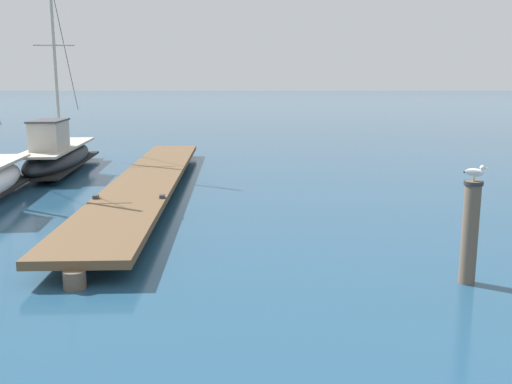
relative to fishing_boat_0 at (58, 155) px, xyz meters
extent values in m
cube|color=brown|center=(4.01, -3.77, -0.25)|extent=(2.45, 16.37, 0.16)
cylinder|color=brown|center=(4.34, -11.92, -0.47)|extent=(0.36, 0.36, 0.29)
cylinder|color=brown|center=(4.12, -6.49, -0.47)|extent=(0.36, 0.36, 0.29)
cylinder|color=brown|center=(3.90, -1.06, -0.47)|extent=(0.36, 0.36, 0.29)
cylinder|color=brown|center=(3.69, 4.38, -0.47)|extent=(0.36, 0.36, 0.29)
cube|color=#333338|center=(3.35, -7.06, -0.13)|extent=(0.13, 0.20, 0.08)
cube|color=#333338|center=(4.94, -7.00, -0.13)|extent=(0.13, 0.20, 0.08)
ellipsoid|color=black|center=(-0.01, 0.13, -0.15)|extent=(2.24, 7.21, 0.92)
cube|color=#B2AD9E|center=(-0.01, 0.13, 0.27)|extent=(1.99, 6.48, 0.08)
cube|color=black|center=(-0.01, 0.13, -0.36)|extent=(2.24, 7.07, 0.08)
cube|color=#B7B2A8|center=(0.08, -0.93, 0.78)|extent=(1.10, 1.95, 0.95)
cube|color=#3D3D42|center=(0.08, -0.93, 1.29)|extent=(1.19, 2.10, 0.06)
cylinder|color=#B2ADA3|center=(-0.04, 0.49, 3.45)|extent=(0.11, 0.11, 6.29)
cylinder|color=#B2ADA3|center=(-0.04, 0.49, 3.90)|extent=(1.45, 0.19, 0.06)
cylinder|color=#333338|center=(-0.20, 2.18, 3.77)|extent=(0.32, 3.25, 4.65)
cylinder|color=brown|center=(10.67, -11.68, 0.23)|extent=(0.26, 0.26, 1.69)
cylinder|color=#28282D|center=(10.67, -11.68, 1.04)|extent=(0.30, 0.30, 0.06)
cylinder|color=gold|center=(10.68, -11.66, 1.11)|extent=(0.01, 0.01, 0.07)
cylinder|color=gold|center=(10.66, -11.71, 1.11)|extent=(0.01, 0.01, 0.07)
ellipsoid|color=white|center=(10.67, -11.68, 1.21)|extent=(0.30, 0.26, 0.13)
ellipsoid|color=silver|center=(10.68, -11.63, 1.22)|extent=(0.22, 0.16, 0.09)
ellipsoid|color=#383838|center=(10.59, -11.57, 1.22)|extent=(0.07, 0.06, 0.04)
ellipsoid|color=silver|center=(10.62, -11.72, 1.22)|extent=(0.22, 0.16, 0.09)
ellipsoid|color=#383838|center=(10.53, -11.65, 1.22)|extent=(0.07, 0.06, 0.04)
cone|color=white|center=(10.55, -11.60, 1.21)|extent=(0.11, 0.10, 0.07)
sphere|color=white|center=(10.76, -11.75, 1.30)|extent=(0.08, 0.08, 0.08)
cone|color=gold|center=(10.81, -11.78, 1.29)|extent=(0.05, 0.05, 0.02)
camera|label=1|loc=(7.23, -20.48, 2.62)|focal=39.74mm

